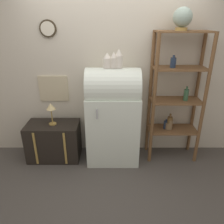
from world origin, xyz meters
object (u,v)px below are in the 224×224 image
at_px(globe, 181,18).
at_px(vase_left, 106,61).
at_px(desk_lamp, 50,109).
at_px(vase_center, 113,61).
at_px(refrigerator, 112,116).
at_px(suitcase_trunk, 53,141).
at_px(vase_right, 118,59).

xyz_separation_m(globe, vase_left, (-0.94, -0.04, -0.52)).
height_order(vase_left, desk_lamp, vase_left).
bearing_deg(globe, vase_center, -176.28).
distance_m(refrigerator, suitcase_trunk, 1.01).
distance_m(suitcase_trunk, vase_right, 1.60).
height_order(refrigerator, desk_lamp, refrigerator).
bearing_deg(refrigerator, suitcase_trunk, 178.94).
height_order(suitcase_trunk, vase_left, vase_left).
distance_m(globe, vase_left, 1.08).
height_order(globe, vase_center, globe).
xyz_separation_m(vase_center, vase_right, (0.07, 0.01, 0.02)).
distance_m(vase_center, desk_lamp, 1.15).
relative_size(globe, vase_left, 1.40).
bearing_deg(vase_left, desk_lamp, 179.34).
relative_size(suitcase_trunk, vase_left, 3.93).
bearing_deg(vase_right, suitcase_trunk, 178.93).
bearing_deg(globe, refrigerator, -177.14).
relative_size(vase_right, desk_lamp, 0.75).
xyz_separation_m(globe, vase_right, (-0.79, -0.04, -0.50)).
xyz_separation_m(suitcase_trunk, vase_right, (0.99, -0.02, 1.26)).
bearing_deg(desk_lamp, suitcase_trunk, 175.25).
relative_size(vase_left, vase_right, 0.80).
height_order(suitcase_trunk, globe, globe).
distance_m(vase_right, desk_lamp, 1.21).
height_order(refrigerator, suitcase_trunk, refrigerator).
distance_m(refrigerator, vase_center, 0.80).
bearing_deg(vase_right, globe, 3.26).
bearing_deg(refrigerator, vase_left, 175.21).
xyz_separation_m(vase_left, desk_lamp, (-0.82, 0.01, -0.69)).
bearing_deg(globe, vase_left, -177.75).
bearing_deg(vase_left, vase_center, -12.31).
height_order(refrigerator, vase_left, vase_left).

